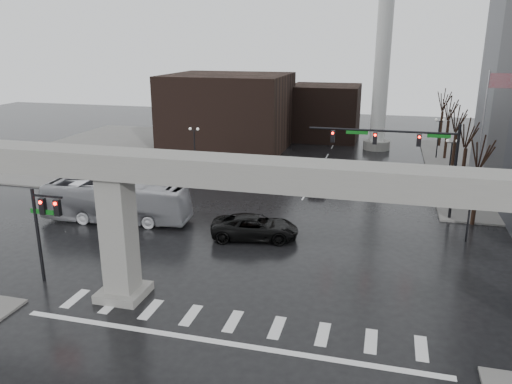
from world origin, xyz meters
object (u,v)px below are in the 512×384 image
pickup_truck (255,227)px  far_car (318,182)px  city_bus (116,201)px  signal_mast_arm (408,148)px

pickup_truck → far_car: bearing=-21.9°
city_bus → far_car: 19.97m
pickup_truck → far_car: size_ratio=1.46×
signal_mast_arm → pickup_truck: (-10.86, -8.24, -4.92)m
signal_mast_arm → pickup_truck: bearing=-142.8°
city_bus → far_car: (14.80, 13.38, -0.94)m
signal_mast_arm → city_bus: signal_mast_arm is taller
far_car → signal_mast_arm: bearing=-39.2°
pickup_truck → city_bus: city_bus is taller
signal_mast_arm → city_bus: bearing=-161.9°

